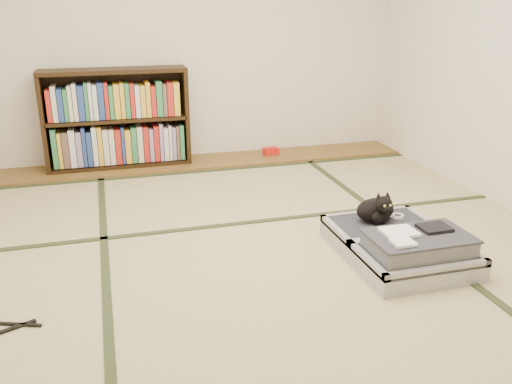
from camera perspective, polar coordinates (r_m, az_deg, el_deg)
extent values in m
plane|color=tan|center=(3.55, 0.78, -5.71)|extent=(4.50, 4.50, 0.00)
cube|color=brown|center=(5.37, -5.36, 3.24)|extent=(4.00, 0.50, 0.02)
cube|color=red|center=(5.55, 1.57, 4.33)|extent=(0.16, 0.10, 0.07)
plane|color=silver|center=(5.41, -6.29, 16.14)|extent=(4.00, 0.00, 4.00)
cube|color=#2D381E|center=(3.43, -15.58, -7.41)|extent=(0.05, 4.50, 0.01)
cube|color=#2D381E|center=(3.93, 14.91, -3.75)|extent=(0.05, 4.50, 0.01)
cube|color=#2D381E|center=(3.90, -0.91, -3.23)|extent=(4.00, 0.05, 0.01)
cube|color=#2D381E|center=(5.09, -4.72, 2.26)|extent=(4.00, 0.05, 0.01)
cube|color=black|center=(5.28, -21.43, 6.81)|extent=(0.04, 0.30, 0.85)
cube|color=black|center=(5.31, -7.45, 8.06)|extent=(0.04, 0.30, 0.85)
cube|color=black|center=(5.36, -14.03, 2.89)|extent=(1.32, 0.30, 0.04)
cube|color=black|center=(5.18, -14.85, 12.25)|extent=(1.32, 0.30, 0.04)
cube|color=black|center=(5.25, -14.43, 7.47)|extent=(1.26, 0.30, 0.03)
cube|color=black|center=(5.39, -14.49, 7.79)|extent=(1.32, 0.02, 0.85)
cube|color=gray|center=(5.28, -14.22, 5.12)|extent=(1.19, 0.21, 0.36)
cube|color=gray|center=(5.20, -14.60, 9.47)|extent=(1.19, 0.21, 0.32)
cube|color=#A9A9AD|center=(3.34, 16.54, -7.24)|extent=(0.67, 0.45, 0.12)
cube|color=#2B2C32|center=(3.33, 16.59, -6.77)|extent=(0.60, 0.38, 0.09)
cube|color=#A9A9AD|center=(3.16, 18.61, -7.79)|extent=(0.67, 0.04, 0.04)
cube|color=#A9A9AD|center=(3.47, 14.86, -4.88)|extent=(0.67, 0.04, 0.04)
cube|color=#A9A9AD|center=(3.16, 11.73, -7.11)|extent=(0.04, 0.45, 0.04)
cube|color=#A9A9AD|center=(3.48, 21.09, -5.48)|extent=(0.04, 0.45, 0.04)
cube|color=#A9A9AD|center=(3.68, 12.90, -4.30)|extent=(0.67, 0.45, 0.12)
cube|color=#2B2C32|center=(3.67, 12.94, -3.87)|extent=(0.60, 0.38, 0.09)
cube|color=#A9A9AD|center=(3.50, 14.57, -4.65)|extent=(0.67, 0.04, 0.04)
cube|color=#A9A9AD|center=(3.82, 11.52, -2.26)|extent=(0.67, 0.04, 0.04)
cube|color=#A9A9AD|center=(3.52, 8.43, -4.01)|extent=(0.04, 0.45, 0.04)
cube|color=#A9A9AD|center=(3.81, 17.17, -2.82)|extent=(0.04, 0.45, 0.04)
cylinder|color=black|center=(3.48, 14.72, -4.70)|extent=(0.60, 0.02, 0.02)
cube|color=gray|center=(3.29, 16.72, -5.50)|extent=(0.57, 0.35, 0.12)
cube|color=#3C3C44|center=(3.26, 16.84, -4.43)|extent=(0.59, 0.37, 0.01)
cube|color=white|center=(3.24, 14.84, -4.09)|extent=(0.20, 0.16, 0.02)
cube|color=black|center=(3.36, 18.28, -3.58)|extent=(0.18, 0.14, 0.02)
cube|color=white|center=(3.11, 15.22, -5.16)|extent=(0.13, 0.11, 0.02)
cube|color=white|center=(3.08, 15.51, -9.40)|extent=(0.05, 0.01, 0.04)
cube|color=white|center=(3.14, 17.19, -9.24)|extent=(0.04, 0.01, 0.03)
cube|color=orange|center=(3.30, 21.83, -8.07)|extent=(0.04, 0.01, 0.03)
cube|color=#197F33|center=(3.26, 20.98, -7.99)|extent=(0.04, 0.01, 0.03)
ellipsoid|color=black|center=(3.66, 12.44, -1.87)|extent=(0.26, 0.17, 0.16)
ellipsoid|color=black|center=(3.60, 12.97, -2.56)|extent=(0.13, 0.09, 0.09)
ellipsoid|color=black|center=(3.55, 13.30, -1.24)|extent=(0.11, 0.10, 0.11)
sphere|color=black|center=(3.52, 13.62, -1.76)|extent=(0.05, 0.05, 0.05)
cone|color=black|center=(3.53, 12.77, -0.38)|extent=(0.04, 0.05, 0.05)
cone|color=black|center=(3.56, 13.68, -0.28)|extent=(0.04, 0.05, 0.05)
sphere|color=#A5BF33|center=(3.50, 13.39, -1.44)|extent=(0.02, 0.02, 0.02)
sphere|color=#A5BF33|center=(3.52, 13.95, -1.38)|extent=(0.02, 0.02, 0.02)
cylinder|color=black|center=(3.79, 13.00, -2.12)|extent=(0.16, 0.09, 0.03)
torus|color=white|center=(3.79, 14.62, -2.52)|extent=(0.09, 0.09, 0.01)
torus|color=white|center=(3.78, 14.72, -2.38)|extent=(0.08, 0.08, 0.01)
cube|color=black|center=(2.99, -23.55, -12.66)|extent=(0.21, 0.09, 0.01)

